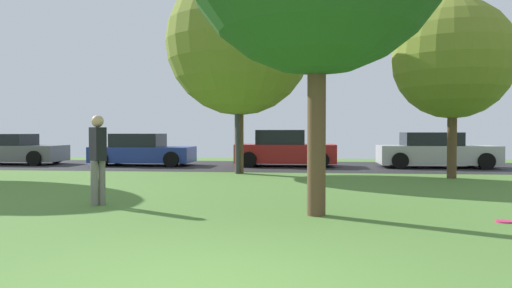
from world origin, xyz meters
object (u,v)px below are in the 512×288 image
Objects in this scene: person_catcher at (98,155)px; parked_car_silver at (435,151)px; frisbee_disc at (504,221)px; street_lamp_post at (238,109)px; oak_tree_center at (239,43)px; parked_car_red at (285,150)px; maple_tree_far at (453,59)px; parked_car_grey at (10,150)px; parked_car_blue at (142,151)px.

parked_car_silver is (9.27, 11.04, -0.35)m from person_catcher.
person_catcher reaches higher than frisbee_disc.
frisbee_disc is 0.06× the size of street_lamp_post.
street_lamp_post is at bearing -93.28° from oak_tree_center.
parked_car_red is 6.10m from parked_car_silver.
parked_car_silver is 1.02× the size of street_lamp_post.
maple_tree_far is 8.54m from frisbee_disc.
person_catcher is at bearing 171.87° from frisbee_disc.
person_catcher is 0.39× the size of parked_car_grey.
maple_tree_far is 1.22× the size of parked_car_silver.
oak_tree_center is 9.14m from parked_car_silver.
maple_tree_far reaches higher than street_lamp_post.
oak_tree_center is 1.70× the size of parked_car_red.
parked_car_silver reaches higher than parked_car_grey.
oak_tree_center reaches higher than parked_car_grey.
parked_car_grey is (-10.77, 3.52, -3.92)m from oak_tree_center.
parked_car_blue is 0.93× the size of parked_car_silver.
parked_car_red is at bearing 1.98° from parked_car_blue.
person_catcher is 0.42× the size of parked_car_blue.
parked_car_silver reaches higher than frisbee_disc.
parked_car_blue is at bearing -1.32° from parked_car_grey.
maple_tree_far reaches higher than person_catcher.
oak_tree_center is 8.55m from person_catcher.
maple_tree_far is 12.75m from parked_car_blue.
frisbee_disc is 0.07× the size of parked_car_red.
parked_car_grey is 1.08× the size of parked_car_blue.
oak_tree_center is at bearing 122.70° from frisbee_disc.
parked_car_blue is (-4.68, 3.38, -3.92)m from oak_tree_center.
parked_car_grey is at bearing 179.79° from parked_car_silver.
frisbee_disc is (7.30, -1.04, -0.99)m from person_catcher.
parked_car_silver is (0.64, 4.50, -3.06)m from maple_tree_far.
parked_car_silver is at bearing 24.70° from oak_tree_center.
oak_tree_center reaches higher than maple_tree_far.
parked_car_red is (-5.45, 4.63, -3.03)m from maple_tree_far.
person_catcher reaches higher than parked_car_silver.
frisbee_disc is 0.06× the size of parked_car_blue.
frisbee_disc is (5.54, -8.62, -4.53)m from oak_tree_center.
parked_car_red is (6.10, 0.21, 0.06)m from parked_car_blue.
oak_tree_center is at bearing -35.85° from parked_car_blue.
frisbee_disc is at bearing -99.30° from parked_car_silver.
person_catcher reaches higher than parked_car_red.
maple_tree_far is 5.48m from parked_car_silver.
parked_car_grey is 1.11× the size of parked_car_red.
frisbee_disc is at bearing 31.46° from person_catcher.
maple_tree_far is 1.31× the size of parked_car_blue.
oak_tree_center is 1.54× the size of parked_car_silver.
person_catcher is 0.39× the size of parked_car_silver.
parked_car_grey is (-17.65, 4.56, -3.09)m from maple_tree_far.
person_catcher is at bearing -103.07° from oak_tree_center.
maple_tree_far is 7.09m from street_lamp_post.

